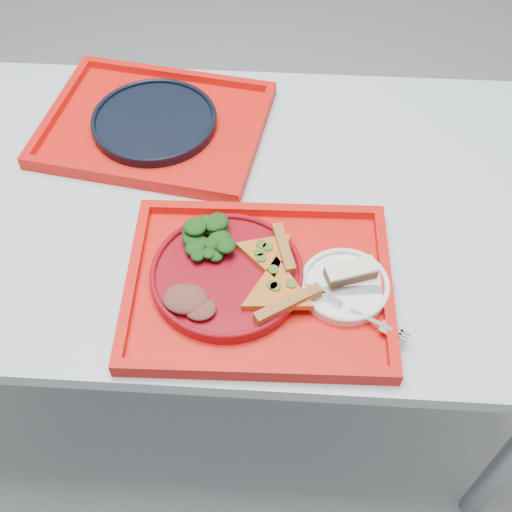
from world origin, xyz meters
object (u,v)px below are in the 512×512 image
object	(u,v)px
tray_far	(155,127)
navy_plate	(155,122)
dinner_plate	(227,276)
tray_main	(259,287)
dessert_bar	(351,272)

from	to	relation	value
tray_far	navy_plate	bearing A→B (deg)	9.29
tray_far	dinner_plate	bearing A→B (deg)	-55.01
tray_far	dinner_plate	distance (m)	0.43
tray_main	dessert_bar	xyz separation A→B (m)	(0.15, 0.02, 0.03)
tray_main	navy_plate	world-z (taller)	navy_plate
dinner_plate	dessert_bar	size ratio (longest dim) A/B	2.82
dessert_bar	tray_main	bearing A→B (deg)	168.11
tray_main	tray_far	size ratio (longest dim) A/B	1.00
tray_main	tray_far	bearing A→B (deg)	119.84
tray_far	dessert_bar	size ratio (longest dim) A/B	4.88
dinner_plate	navy_plate	size ratio (longest dim) A/B	1.00
tray_far	dessert_bar	world-z (taller)	dessert_bar
dinner_plate	dessert_bar	bearing A→B (deg)	2.58
dinner_plate	navy_plate	distance (m)	0.43
navy_plate	dessert_bar	bearing A→B (deg)	-43.72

